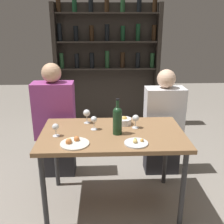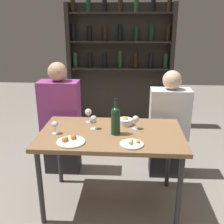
# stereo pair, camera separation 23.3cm
# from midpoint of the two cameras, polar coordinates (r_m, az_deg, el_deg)

# --- Properties ---
(ground_plane) EXTENTS (10.00, 10.00, 0.00)m
(ground_plane) POSITION_cam_midpoint_polar(r_m,az_deg,el_deg) (2.66, 2.49, -19.05)
(ground_plane) COLOR gray
(dining_table) EXTENTS (1.25, 0.73, 0.73)m
(dining_table) POSITION_cam_midpoint_polar(r_m,az_deg,el_deg) (2.31, 2.72, -6.08)
(dining_table) COLOR olive
(dining_table) RESTS_ON ground_plane
(wine_rack_wall) EXTENTS (1.63, 0.21, 2.02)m
(wine_rack_wall) POSITION_cam_midpoint_polar(r_m,az_deg,el_deg) (4.16, 3.41, 11.25)
(wine_rack_wall) COLOR #28231E
(wine_rack_wall) RESTS_ON ground_plane
(wine_bottle) EXTENTS (0.08, 0.08, 0.31)m
(wine_bottle) POSITION_cam_midpoint_polar(r_m,az_deg,el_deg) (2.21, 3.83, -1.65)
(wine_bottle) COLOR #19381E
(wine_bottle) RESTS_ON dining_table
(wine_glass_0) EXTENTS (0.06, 0.06, 0.11)m
(wine_glass_0) POSITION_cam_midpoint_polar(r_m,az_deg,el_deg) (2.26, -9.50, -2.92)
(wine_glass_0) COLOR silver
(wine_glass_0) RESTS_ON dining_table
(wine_glass_1) EXTENTS (0.07, 0.07, 0.13)m
(wine_glass_1) POSITION_cam_midpoint_polar(r_m,az_deg,el_deg) (2.48, -2.51, -0.18)
(wine_glass_1) COLOR silver
(wine_glass_1) RESTS_ON dining_table
(wine_glass_2) EXTENTS (0.06, 0.06, 0.13)m
(wine_glass_2) POSITION_cam_midpoint_polar(r_m,az_deg,el_deg) (2.35, 8.01, -1.71)
(wine_glass_2) COLOR silver
(wine_glass_2) RESTS_ON dining_table
(wine_glass_3) EXTENTS (0.06, 0.06, 0.13)m
(wine_glass_3) POSITION_cam_midpoint_polar(r_m,az_deg,el_deg) (2.32, -1.18, -1.69)
(wine_glass_3) COLOR silver
(wine_glass_3) RESTS_ON dining_table
(food_plate_0) EXTENTS (0.23, 0.23, 0.05)m
(food_plate_0) POSITION_cam_midpoint_polar(r_m,az_deg,el_deg) (2.11, -6.01, -6.32)
(food_plate_0) COLOR silver
(food_plate_0) RESTS_ON dining_table
(food_plate_1) EXTENTS (0.19, 0.19, 0.04)m
(food_plate_1) POSITION_cam_midpoint_polar(r_m,az_deg,el_deg) (2.08, 7.59, -6.94)
(food_plate_1) COLOR silver
(food_plate_1) RESTS_ON dining_table
(snack_bowl) EXTENTS (0.13, 0.13, 0.08)m
(snack_bowl) POSITION_cam_midpoint_polar(r_m,az_deg,el_deg) (2.45, 5.60, -2.12)
(snack_bowl) COLOR white
(snack_bowl) RESTS_ON dining_table
(seated_person_left) EXTENTS (0.43, 0.22, 1.25)m
(seated_person_left) POSITION_cam_midpoint_polar(r_m,az_deg,el_deg) (2.92, -8.85, -2.35)
(seated_person_left) COLOR #26262B
(seated_person_left) RESTS_ON ground_plane
(seated_person_right) EXTENTS (0.41, 0.22, 1.18)m
(seated_person_right) POSITION_cam_midpoint_polar(r_m,az_deg,el_deg) (2.92, 14.45, -3.52)
(seated_person_right) COLOR #26262B
(seated_person_right) RESTS_ON ground_plane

